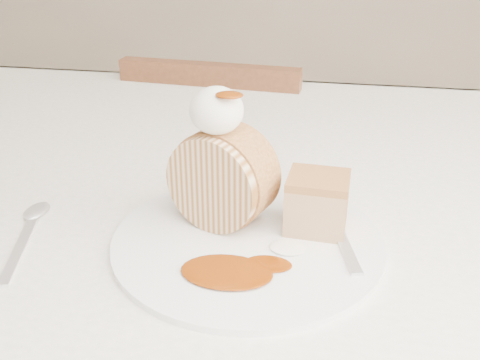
# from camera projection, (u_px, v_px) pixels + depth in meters

# --- Properties ---
(table) EXTENTS (1.40, 0.90, 0.75)m
(table) POSITION_uv_depth(u_px,v_px,m) (242.00, 226.00, 0.76)
(table) COLOR white
(table) RESTS_ON ground
(chair_far) EXTENTS (0.40, 0.40, 0.79)m
(chair_far) POSITION_uv_depth(u_px,v_px,m) (224.00, 194.00, 1.29)
(chair_far) COLOR brown
(chair_far) RESTS_ON ground
(plate) EXTENTS (0.30, 0.30, 0.01)m
(plate) POSITION_uv_depth(u_px,v_px,m) (248.00, 240.00, 0.55)
(plate) COLOR white
(plate) RESTS_ON table
(roulade_slice) EXTENTS (0.12, 0.09, 0.10)m
(roulade_slice) POSITION_uv_depth(u_px,v_px,m) (222.00, 178.00, 0.56)
(roulade_slice) COLOR beige
(roulade_slice) RESTS_ON plate
(cake_chunk) EXTENTS (0.07, 0.06, 0.05)m
(cake_chunk) POSITION_uv_depth(u_px,v_px,m) (317.00, 206.00, 0.56)
(cake_chunk) COLOR #B87E45
(cake_chunk) RESTS_ON plate
(whipped_cream) EXTENTS (0.05, 0.05, 0.05)m
(whipped_cream) POSITION_uv_depth(u_px,v_px,m) (217.00, 110.00, 0.52)
(whipped_cream) COLOR white
(whipped_cream) RESTS_ON roulade_slice
(caramel_drizzle) EXTENTS (0.03, 0.02, 0.01)m
(caramel_drizzle) POSITION_uv_depth(u_px,v_px,m) (229.00, 89.00, 0.50)
(caramel_drizzle) COLOR #6E2A04
(caramel_drizzle) RESTS_ON whipped_cream
(caramel_pool) EXTENTS (0.09, 0.06, 0.00)m
(caramel_pool) POSITION_uv_depth(u_px,v_px,m) (227.00, 272.00, 0.49)
(caramel_pool) COLOR #6E2A04
(caramel_pool) RESTS_ON plate
(fork) EXTENTS (0.06, 0.17, 0.00)m
(fork) POSITION_uv_depth(u_px,v_px,m) (342.00, 240.00, 0.54)
(fork) COLOR silver
(fork) RESTS_ON plate
(spoon) EXTENTS (0.06, 0.15, 0.00)m
(spoon) POSITION_uv_depth(u_px,v_px,m) (19.00, 250.00, 0.54)
(spoon) COLOR silver
(spoon) RESTS_ON table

